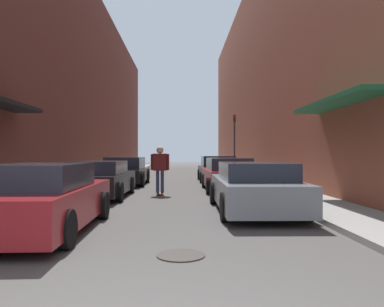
# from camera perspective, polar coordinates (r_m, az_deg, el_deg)

# --- Properties ---
(ground) EXTENTS (99.90, 99.90, 0.00)m
(ground) POSITION_cam_1_polar(r_m,az_deg,el_deg) (20.53, -2.76, -4.19)
(ground) COLOR #4C4947
(curb_strip_left) EXTENTS (1.80, 45.41, 0.12)m
(curb_strip_left) POSITION_cam_1_polar(r_m,az_deg,el_deg) (25.48, -12.12, -3.26)
(curb_strip_left) COLOR gray
(curb_strip_left) RESTS_ON ground
(curb_strip_right) EXTENTS (1.80, 45.41, 0.12)m
(curb_strip_right) POSITION_cam_1_polar(r_m,az_deg,el_deg) (25.35, 7.07, -3.28)
(curb_strip_right) COLOR gray
(curb_strip_right) RESTS_ON ground
(building_row_left) EXTENTS (4.90, 45.41, 12.21)m
(building_row_left) POSITION_cam_1_polar(r_m,az_deg,el_deg) (26.53, -18.38, 9.97)
(building_row_left) COLOR brown
(building_row_left) RESTS_ON ground
(building_row_right) EXTENTS (4.90, 45.41, 13.58)m
(building_row_right) POSITION_cam_1_polar(r_m,az_deg,el_deg) (26.44, 13.41, 11.51)
(building_row_right) COLOR brown
(building_row_right) RESTS_ON ground
(parked_car_left_0) EXTENTS (1.87, 4.40, 1.28)m
(parked_car_left_0) POSITION_cam_1_polar(r_m,az_deg,el_deg) (7.61, -21.83, -6.44)
(parked_car_left_0) COLOR maroon
(parked_car_left_0) RESTS_ON ground
(parked_car_left_1) EXTENTS (1.97, 4.18, 1.23)m
(parked_car_left_1) POSITION_cam_1_polar(r_m,az_deg,el_deg) (13.06, -13.96, -3.89)
(parked_car_left_1) COLOR black
(parked_car_left_1) RESTS_ON ground
(parked_car_left_2) EXTENTS (1.99, 4.20, 1.32)m
(parked_car_left_2) POSITION_cam_1_polar(r_m,az_deg,el_deg) (18.14, -10.07, -2.71)
(parked_car_left_2) COLOR black
(parked_car_left_2) RESTS_ON ground
(parked_car_right_0) EXTENTS (1.98, 4.78, 1.25)m
(parked_car_right_0) POSITION_cam_1_polar(r_m,az_deg,el_deg) (9.67, 9.40, -5.13)
(parked_car_right_0) COLOR gray
(parked_car_right_0) RESTS_ON ground
(parked_car_right_1) EXTENTS (1.92, 4.48, 1.31)m
(parked_car_right_1) POSITION_cam_1_polar(r_m,az_deg,el_deg) (15.04, 5.48, -3.27)
(parked_car_right_1) COLOR maroon
(parked_car_right_1) RESTS_ON ground
(parked_car_right_2) EXTENTS (2.02, 4.14, 1.36)m
(parked_car_right_2) POSITION_cam_1_polar(r_m,az_deg,el_deg) (20.17, 3.90, -2.43)
(parked_car_right_2) COLOR black
(parked_car_right_2) RESTS_ON ground
(skateboarder) EXTENTS (0.67, 0.78, 1.74)m
(skateboarder) POSITION_cam_1_polar(r_m,az_deg,el_deg) (13.47, -4.90, -1.77)
(skateboarder) COLOR brown
(skateboarder) RESTS_ON ground
(manhole_cover) EXTENTS (0.70, 0.70, 0.02)m
(manhole_cover) POSITION_cam_1_polar(r_m,az_deg,el_deg) (5.57, -1.71, -15.23)
(manhole_cover) COLOR #332D28
(manhole_cover) RESTS_ON ground
(traffic_light) EXTENTS (0.16, 0.22, 3.78)m
(traffic_light) POSITION_cam_1_polar(r_m,az_deg,el_deg) (23.27, 6.48, 2.29)
(traffic_light) COLOR #2D2D2D
(traffic_light) RESTS_ON curb_strip_right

